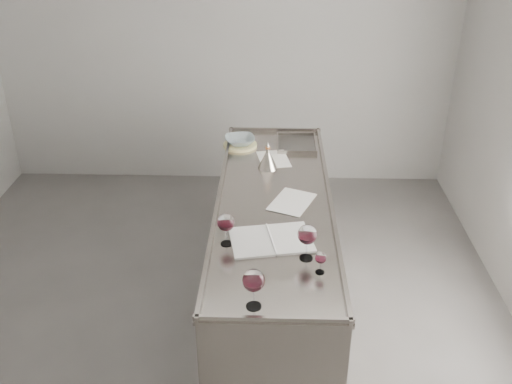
{
  "coord_description": "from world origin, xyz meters",
  "views": [
    {
      "loc": [
        0.48,
        -2.98,
        2.77
      ],
      "look_at": [
        0.38,
        0.26,
        1.02
      ],
      "focal_mm": 40.0,
      "sensor_mm": 36.0,
      "label": 1
    }
  ],
  "objects_px": {
    "wine_glass_left": "(226,223)",
    "wine_glass_small": "(321,258)",
    "ceramic_bowl": "(240,140)",
    "notebook": "(271,240)",
    "wine_glass_middle": "(254,281)",
    "wine_funnel": "(268,160)",
    "counter": "(273,259)",
    "wine_glass_right": "(307,235)"
  },
  "relations": [
    {
      "from": "counter",
      "to": "ceramic_bowl",
      "type": "relative_size",
      "value": 10.35
    },
    {
      "from": "wine_glass_right",
      "to": "notebook",
      "type": "height_order",
      "value": "wine_glass_right"
    },
    {
      "from": "wine_glass_left",
      "to": "wine_glass_right",
      "type": "relative_size",
      "value": 0.92
    },
    {
      "from": "ceramic_bowl",
      "to": "wine_glass_left",
      "type": "bearing_deg",
      "value": -90.0
    },
    {
      "from": "wine_glass_right",
      "to": "wine_glass_small",
      "type": "relative_size",
      "value": 1.67
    },
    {
      "from": "wine_glass_left",
      "to": "wine_funnel",
      "type": "height_order",
      "value": "wine_funnel"
    },
    {
      "from": "wine_glass_right",
      "to": "notebook",
      "type": "bearing_deg",
      "value": 138.88
    },
    {
      "from": "counter",
      "to": "wine_glass_right",
      "type": "bearing_deg",
      "value": -74.8
    },
    {
      "from": "wine_glass_left",
      "to": "wine_glass_small",
      "type": "height_order",
      "value": "wine_glass_left"
    },
    {
      "from": "wine_glass_right",
      "to": "ceramic_bowl",
      "type": "bearing_deg",
      "value": 106.49
    },
    {
      "from": "wine_glass_left",
      "to": "wine_glass_small",
      "type": "relative_size",
      "value": 1.54
    },
    {
      "from": "wine_glass_middle",
      "to": "wine_funnel",
      "type": "distance_m",
      "value": 1.57
    },
    {
      "from": "wine_glass_left",
      "to": "counter",
      "type": "bearing_deg",
      "value": 62.51
    },
    {
      "from": "wine_glass_small",
      "to": "notebook",
      "type": "distance_m",
      "value": 0.41
    },
    {
      "from": "wine_funnel",
      "to": "ceramic_bowl",
      "type": "bearing_deg",
      "value": 119.83
    },
    {
      "from": "wine_glass_small",
      "to": "ceramic_bowl",
      "type": "xyz_separation_m",
      "value": [
        -0.52,
        1.66,
        -0.04
      ]
    },
    {
      "from": "wine_glass_left",
      "to": "ceramic_bowl",
      "type": "relative_size",
      "value": 0.84
    },
    {
      "from": "wine_glass_left",
      "to": "ceramic_bowl",
      "type": "distance_m",
      "value": 1.41
    },
    {
      "from": "wine_glass_small",
      "to": "wine_funnel",
      "type": "bearing_deg",
      "value": 103.15
    },
    {
      "from": "counter",
      "to": "ceramic_bowl",
      "type": "xyz_separation_m",
      "value": [
        -0.28,
        0.88,
        0.52
      ]
    },
    {
      "from": "ceramic_bowl",
      "to": "wine_glass_right",
      "type": "bearing_deg",
      "value": -73.51
    },
    {
      "from": "wine_glass_right",
      "to": "wine_glass_small",
      "type": "xyz_separation_m",
      "value": [
        0.07,
        -0.13,
        -0.06
      ]
    },
    {
      "from": "wine_glass_middle",
      "to": "ceramic_bowl",
      "type": "height_order",
      "value": "wine_glass_middle"
    },
    {
      "from": "wine_glass_small",
      "to": "wine_glass_right",
      "type": "bearing_deg",
      "value": 117.75
    },
    {
      "from": "counter",
      "to": "wine_glass_middle",
      "type": "xyz_separation_m",
      "value": [
        -0.1,
        -1.08,
        0.62
      ]
    },
    {
      "from": "ceramic_bowl",
      "to": "notebook",
      "type": "bearing_deg",
      "value": -79.27
    },
    {
      "from": "wine_glass_middle",
      "to": "wine_funnel",
      "type": "height_order",
      "value": "wine_glass_middle"
    },
    {
      "from": "wine_glass_left",
      "to": "ceramic_bowl",
      "type": "xyz_separation_m",
      "value": [
        -0.0,
        1.4,
        -0.09
      ]
    },
    {
      "from": "notebook",
      "to": "ceramic_bowl",
      "type": "xyz_separation_m",
      "value": [
        -0.26,
        1.36,
        0.04
      ]
    },
    {
      "from": "counter",
      "to": "wine_glass_middle",
      "type": "height_order",
      "value": "wine_glass_middle"
    },
    {
      "from": "wine_glass_middle",
      "to": "wine_glass_small",
      "type": "height_order",
      "value": "wine_glass_middle"
    },
    {
      "from": "counter",
      "to": "ceramic_bowl",
      "type": "distance_m",
      "value": 1.05
    },
    {
      "from": "wine_glass_left",
      "to": "notebook",
      "type": "height_order",
      "value": "wine_glass_left"
    },
    {
      "from": "wine_glass_left",
      "to": "ceramic_bowl",
      "type": "height_order",
      "value": "wine_glass_left"
    },
    {
      "from": "wine_glass_middle",
      "to": "notebook",
      "type": "relative_size",
      "value": 0.42
    },
    {
      "from": "notebook",
      "to": "wine_funnel",
      "type": "xyz_separation_m",
      "value": [
        -0.03,
        0.97,
        0.06
      ]
    },
    {
      "from": "wine_glass_middle",
      "to": "ceramic_bowl",
      "type": "relative_size",
      "value": 0.93
    },
    {
      "from": "counter",
      "to": "ceramic_bowl",
      "type": "height_order",
      "value": "ceramic_bowl"
    },
    {
      "from": "wine_glass_middle",
      "to": "wine_funnel",
      "type": "xyz_separation_m",
      "value": [
        0.05,
        1.56,
        -0.09
      ]
    },
    {
      "from": "counter",
      "to": "wine_glass_left",
      "type": "xyz_separation_m",
      "value": [
        -0.28,
        -0.53,
        0.61
      ]
    },
    {
      "from": "wine_glass_right",
      "to": "notebook",
      "type": "relative_size",
      "value": 0.41
    },
    {
      "from": "wine_glass_right",
      "to": "wine_funnel",
      "type": "relative_size",
      "value": 1.01
    }
  ]
}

